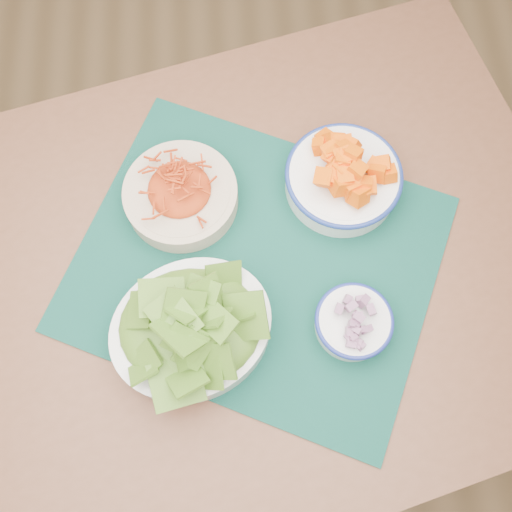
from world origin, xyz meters
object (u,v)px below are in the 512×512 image
at_px(onion_bowl, 354,321).
at_px(placemat, 256,262).
at_px(lettuce_bowl, 190,326).
at_px(table, 203,296).
at_px(carrot_bowl, 180,193).
at_px(squash_bowl, 344,175).

bearing_deg(onion_bowl, placemat, 141.11).
height_order(lettuce_bowl, onion_bowl, lettuce_bowl).
bearing_deg(table, carrot_bowl, 84.27).
xyz_separation_m(table, lettuce_bowl, (-0.01, -0.09, 0.15)).
bearing_deg(lettuce_bowl, onion_bowl, -22.18).
distance_m(squash_bowl, lettuce_bowl, 0.36).
height_order(table, carrot_bowl, carrot_bowl).
height_order(table, lettuce_bowl, lettuce_bowl).
bearing_deg(squash_bowl, carrot_bowl, -177.55).
xyz_separation_m(table, carrot_bowl, (-0.02, 0.14, 0.13)).
bearing_deg(lettuce_bowl, table, 62.41).
bearing_deg(carrot_bowl, squash_bowl, 2.45).
height_order(squash_bowl, lettuce_bowl, lettuce_bowl).
xyz_separation_m(placemat, onion_bowl, (0.14, -0.12, 0.03)).
distance_m(table, squash_bowl, 0.33).
distance_m(table, lettuce_bowl, 0.18).
bearing_deg(squash_bowl, lettuce_bowl, -136.98).
xyz_separation_m(table, squash_bowl, (0.25, 0.15, 0.14)).
bearing_deg(lettuce_bowl, squash_bowl, 21.46).
bearing_deg(placemat, squash_bowl, 64.35).
bearing_deg(squash_bowl, placemat, -140.15).
bearing_deg(carrot_bowl, table, -80.87).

